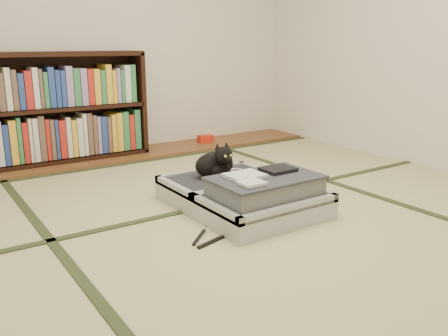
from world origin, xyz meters
TOP-DOWN VIEW (x-y plane):
  - floor at (0.00, 0.00)m, footprint 4.50×4.50m
  - wood_strip at (0.00, 2.00)m, footprint 4.00×0.50m
  - red_item at (0.96, 2.03)m, footprint 0.16×0.11m
  - tatami_borders at (0.00, 0.49)m, footprint 4.00×4.50m
  - bookcase at (-0.41, 2.07)m, footprint 1.37×0.31m
  - suitcase at (0.12, 0.23)m, footprint 0.71×0.95m
  - cat at (0.11, 0.52)m, footprint 0.32×0.32m
  - cable_coil at (0.29, 0.56)m, footprint 0.10×0.10m
  - hanger at (-0.22, -0.03)m, footprint 0.41×0.24m

SIDE VIEW (x-z plane):
  - floor at x=0.00m, z-range 0.00..0.00m
  - tatami_borders at x=0.00m, z-range 0.00..0.01m
  - hanger at x=-0.22m, z-range 0.00..0.01m
  - wood_strip at x=0.00m, z-range 0.00..0.02m
  - red_item at x=0.96m, z-range 0.02..0.09m
  - suitcase at x=0.12m, z-range -0.04..0.24m
  - cable_coil at x=0.29m, z-range 0.13..0.16m
  - cat at x=0.11m, z-range 0.10..0.36m
  - bookcase at x=-0.41m, z-range -0.01..0.91m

